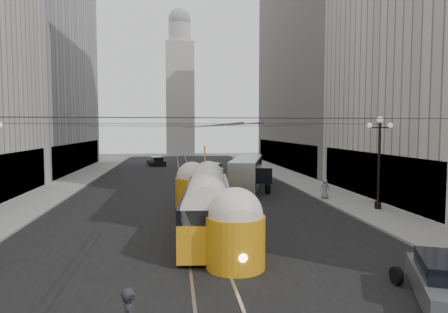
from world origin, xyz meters
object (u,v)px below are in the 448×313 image
object	(u,v)px
sedan_grey	(448,282)
streetcar	(208,200)
pedestrian_sidewalk_right	(325,189)
city_bus	(247,171)

from	to	relation	value
sedan_grey	streetcar	bearing A→B (deg)	123.86
streetcar	pedestrian_sidewalk_right	xyz separation A→B (m)	(10.00, 8.01, -0.72)
streetcar	sedan_grey	xyz separation A→B (m)	(7.00, -10.43, -0.98)
streetcar	sedan_grey	bearing A→B (deg)	-56.14
streetcar	city_bus	distance (m)	16.29
city_bus	sedan_grey	xyz separation A→B (m)	(1.91, -25.91, -0.90)
sedan_grey	city_bus	bearing A→B (deg)	94.22
pedestrian_sidewalk_right	sedan_grey	bearing A→B (deg)	85.90
city_bus	streetcar	bearing A→B (deg)	-108.19
city_bus	sedan_grey	distance (m)	25.99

